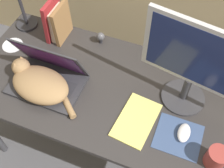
% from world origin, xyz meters
% --- Properties ---
extents(desk, '(1.41, 0.71, 0.72)m').
position_xyz_m(desk, '(0.00, 0.36, 0.65)').
color(desk, '#2D2B2B').
rests_on(desk, ground_plane).
extents(laptop, '(0.37, 0.26, 0.26)m').
position_xyz_m(laptop, '(-0.27, 0.28, 0.77)').
color(laptop, '#2D2D33').
rests_on(laptop, desk).
extents(cat, '(0.42, 0.25, 0.13)m').
position_xyz_m(cat, '(-0.29, 0.22, 0.78)').
color(cat, '#99754C').
rests_on(cat, desk).
extents(external_monitor, '(0.49, 0.22, 0.48)m').
position_xyz_m(external_monitor, '(0.41, 0.44, 0.99)').
color(external_monitor, '#333338').
rests_on(external_monitor, desk).
extents(mousepad, '(0.21, 0.19, 0.00)m').
position_xyz_m(mousepad, '(0.44, 0.22, 0.72)').
color(mousepad, '#384C75').
rests_on(mousepad, desk).
extents(computer_mouse, '(0.06, 0.10, 0.03)m').
position_xyz_m(computer_mouse, '(0.46, 0.24, 0.74)').
color(computer_mouse, silver).
rests_on(computer_mouse, mousepad).
extents(book_row, '(0.09, 0.17, 0.25)m').
position_xyz_m(book_row, '(-0.38, 0.61, 0.83)').
color(book_row, maroon).
rests_on(book_row, desk).
extents(notepad, '(0.19, 0.28, 0.01)m').
position_xyz_m(notepad, '(0.23, 0.23, 0.72)').
color(notepad, '#E5DB6B').
rests_on(notepad, desk).
extents(webcam, '(0.05, 0.05, 0.07)m').
position_xyz_m(webcam, '(-0.13, 0.65, 0.76)').
color(webcam, '#232328').
rests_on(webcam, desk).
extents(mug, '(0.13, 0.09, 0.10)m').
position_xyz_m(mug, '(0.61, 0.16, 0.77)').
color(mug, '#993833').
rests_on(mug, desk).
extents(cd_disc, '(0.12, 0.12, 0.00)m').
position_xyz_m(cd_disc, '(-0.60, 0.44, 0.72)').
color(cd_disc, silver).
rests_on(cd_disc, desk).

